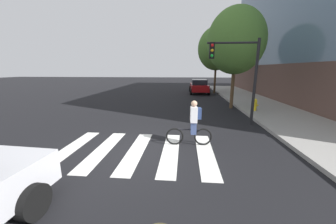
{
  "coord_description": "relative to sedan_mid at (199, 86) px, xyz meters",
  "views": [
    {
      "loc": [
        1.68,
        -5.95,
        2.78
      ],
      "look_at": [
        1.02,
        1.5,
        1.07
      ],
      "focal_mm": 20.06,
      "sensor_mm": 36.0,
      "label": 1
    }
  ],
  "objects": [
    {
      "name": "fire_hydrant",
      "position": [
        2.89,
        -10.03,
        -0.3
      ],
      "size": [
        0.33,
        0.22,
        0.78
      ],
      "color": "gold",
      "rests_on": "sidewalk"
    },
    {
      "name": "ground_plane",
      "position": [
        -3.35,
        -16.45,
        -0.83
      ],
      "size": [
        120.0,
        120.0,
        0.0
      ],
      "primitive_type": "plane",
      "color": "black"
    },
    {
      "name": "cyclist",
      "position": [
        -1.36,
        -15.76,
        0.01
      ],
      "size": [
        1.71,
        0.37,
        1.69
      ],
      "color": "black",
      "rests_on": "ground"
    },
    {
      "name": "crosswalk_stripes",
      "position": [
        -3.31,
        -16.45,
        -0.82
      ],
      "size": [
        5.32,
        3.38,
        0.01
      ],
      "color": "silver",
      "rests_on": "ground"
    },
    {
      "name": "street_tree_mid",
      "position": [
        1.84,
        0.2,
        4.21
      ],
      "size": [
        4.19,
        4.19,
        7.45
      ],
      "color": "#4C3823",
      "rests_on": "ground"
    },
    {
      "name": "traffic_light_near",
      "position": [
        0.93,
        -12.79,
        2.03
      ],
      "size": [
        2.47,
        0.28,
        4.2
      ],
      "color": "black",
      "rests_on": "ground"
    },
    {
      "name": "street_tree_near",
      "position": [
        1.72,
        -8.62,
        3.8
      ],
      "size": [
        3.85,
        3.85,
        6.85
      ],
      "color": "#4C3823",
      "rests_on": "ground"
    },
    {
      "name": "sedan_mid",
      "position": [
        0.0,
        0.0,
        0.0
      ],
      "size": [
        2.23,
        4.67,
        1.61
      ],
      "color": "maroon",
      "rests_on": "ground"
    }
  ]
}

